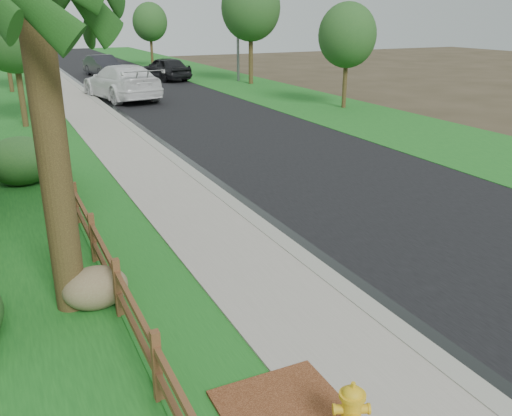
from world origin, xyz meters
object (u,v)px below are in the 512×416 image
white_suv (122,82)px  streetlight (235,2)px  fire_hydrant (351,412)px  dark_car_mid (165,68)px  ranch_fence (83,217)px

white_suv → streetlight: (9.81, 5.34, 4.66)m
fire_hydrant → dark_car_mid: dark_car_mid is taller
ranch_fence → streetlight: streetlight is taller
fire_hydrant → white_suv: bearing=82.7°
streetlight → fire_hydrant: bearing=-111.4°
ranch_fence → fire_hydrant: size_ratio=22.03×
ranch_fence → dark_car_mid: 31.70m
fire_hydrant → white_suv: white_suv is taller
fire_hydrant → dark_car_mid: size_ratio=0.15×
ranch_fence → streetlight: (15.41, 26.68, 5.09)m
streetlight → dark_car_mid: bearing=146.0°
fire_hydrant → ranch_fence: bearing=103.8°
ranch_fence → white_suv: bearing=75.3°
dark_car_mid → streetlight: (4.61, -3.11, 4.81)m
fire_hydrant → dark_car_mid: (8.90, 37.52, 0.45)m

